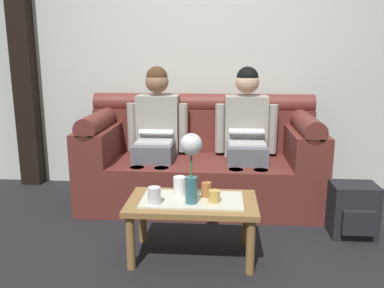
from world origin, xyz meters
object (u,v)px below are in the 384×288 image
Objects in this scene: cup_near_left at (214,196)px; backpack_right at (353,211)px; flower_vase at (191,158)px; person_left at (156,130)px; person_right at (247,131)px; cup_near_right at (206,189)px; cup_far_left at (180,186)px; couch at (201,161)px; cup_far_center at (154,195)px; coffee_table at (192,208)px.

backpack_right is at bearing 23.57° from cup_near_left.
flower_vase is at bearing -167.85° from cup_near_left.
person_left is at bearing 116.83° from cup_near_left.
backpack_right is (0.76, -0.64, -0.46)m from person_right.
person_right is 2.71× the size of flower_vase.
flower_vase reaches higher than cup_near_right.
person_left reaches higher than cup_far_left.
cup_far_left is at bearing 155.66° from cup_near_left.
cup_far_left is (0.31, -0.98, -0.19)m from person_left.
cup_far_left is at bearing 123.10° from flower_vase.
backpack_right is at bearing -28.77° from couch.
couch is 0.49m from person_left.
cup_far_center reaches higher than cup_near_right.
cup_near_left is at bearing 12.15° from flower_vase.
couch is 27.35× the size of cup_near_left.
cup_near_right is at bearing -107.55° from person_right.
person_left is 1.13m from cup_near_right.
person_left reaches higher than couch.
cup_near_right is 0.18m from cup_far_left.
cup_far_left is (-0.49, -0.98, -0.19)m from person_right.
couch is 1.17m from flower_vase.
person_right reaches higher than backpack_right.
person_left is at bearing 107.82° from cup_far_left.
cup_near_right is (0.09, -1.00, 0.08)m from couch.
cup_near_right is at bearing -161.75° from backpack_right.
cup_far_center reaches higher than coffee_table.
couch is 2.45× the size of coffee_table.
cup_far_center is 0.84× the size of cup_far_left.
cup_near_right is at bearing -84.86° from couch.
person_right reaches higher than cup_far_left.
coffee_table is 11.19× the size of cup_near_left.
coffee_table is 0.28m from cup_far_center.
cup_far_center is at bearing -154.73° from cup_near_right.
person_left and person_right have the same top height.
flower_vase is (0.00, -0.07, 0.37)m from coffee_table.
coffee_table is at bearing -111.15° from person_right.
backpack_right is at bearing 15.15° from cup_far_left.
person_left is 1.44× the size of coffee_table.
coffee_table is (0.40, -1.04, -0.32)m from person_left.
coffee_table is at bearing -36.06° from cup_far_left.
flower_vase reaches higher than backpack_right.
person_right reaches higher than cup_near_right.
person_right is (0.40, -0.00, 0.28)m from couch.
coffee_table is at bearing -150.94° from cup_near_right.
cup_far_center is at bearing -172.65° from flower_vase.
person_left is at bearing 116.40° from cup_near_right.
person_right is 12.39× the size of cup_near_right.
couch is 0.49m from person_right.
cup_near_left is 0.71× the size of cup_far_center.
person_right is 1.06m from cup_near_right.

